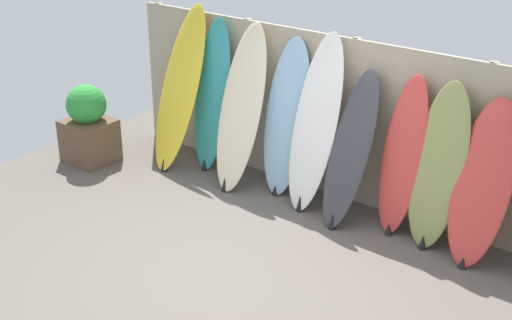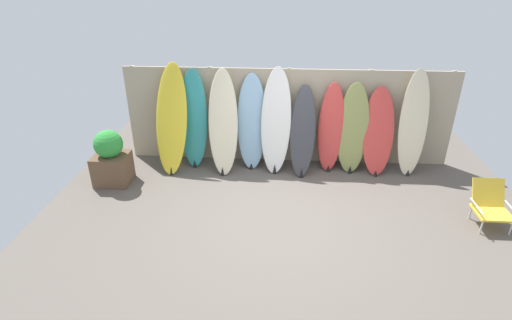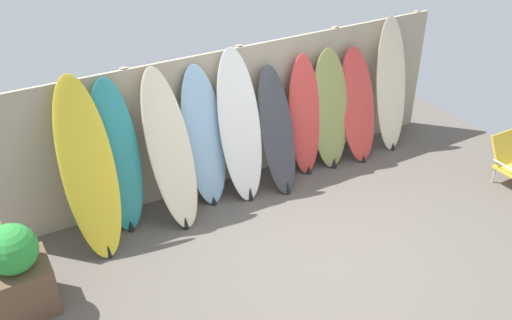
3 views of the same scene
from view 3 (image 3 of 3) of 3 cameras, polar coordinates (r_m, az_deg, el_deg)
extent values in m
plane|color=#5B544C|center=(6.41, 7.40, -9.65)|extent=(7.68, 7.68, 0.00)
cube|color=tan|center=(7.32, -1.46, 4.60)|extent=(6.08, 0.04, 1.80)
cylinder|color=gray|center=(6.66, -23.93, -1.15)|extent=(0.10, 0.10, 1.80)
cylinder|color=gray|center=(6.86, -12.23, 1.97)|extent=(0.10, 0.10, 1.80)
cylinder|color=gray|center=(7.35, -1.61, 4.72)|extent=(0.10, 0.10, 1.80)
cylinder|color=gray|center=(8.07, 7.47, 6.94)|extent=(0.10, 0.10, 1.80)
cylinder|color=gray|center=(8.96, 14.98, 8.63)|extent=(0.10, 0.10, 1.80)
ellipsoid|color=yellow|center=(6.29, -16.45, -0.84)|extent=(0.60, 0.81, 1.93)
cone|color=black|center=(6.52, -14.51, -8.77)|extent=(0.08, 0.08, 0.15)
ellipsoid|color=teal|center=(6.52, -13.70, 0.22)|extent=(0.52, 0.41, 1.82)
cone|color=black|center=(6.84, -12.40, -6.41)|extent=(0.08, 0.08, 0.14)
ellipsoid|color=beige|center=(6.54, -8.59, 1.00)|extent=(0.59, 0.76, 1.84)
cone|color=black|center=(6.76, -7.05, -6.23)|extent=(0.08, 0.08, 0.16)
ellipsoid|color=#8CB7D6|center=(6.86, -5.22, 2.31)|extent=(0.55, 0.47, 1.74)
cone|color=black|center=(7.14, -4.27, -4.00)|extent=(0.08, 0.08, 0.11)
ellipsoid|color=white|center=(6.94, -1.62, 3.36)|extent=(0.57, 0.61, 1.87)
cone|color=black|center=(7.18, -0.58, -3.36)|extent=(0.08, 0.08, 0.18)
ellipsoid|color=#38383D|center=(7.16, 2.13, 2.96)|extent=(0.49, 0.69, 1.58)
cone|color=black|center=(7.32, 3.18, -2.76)|extent=(0.08, 0.08, 0.16)
ellipsoid|color=#D13D38|center=(7.51, 4.88, 4.44)|extent=(0.50, 0.45, 1.62)
cone|color=black|center=(7.75, 5.32, -0.96)|extent=(0.08, 0.08, 0.11)
ellipsoid|color=olive|center=(7.69, 7.43, 5.03)|extent=(0.58, 0.46, 1.63)
cone|color=black|center=(7.92, 7.83, -0.26)|extent=(0.08, 0.08, 0.14)
ellipsoid|color=#D13D38|center=(7.95, 10.15, 5.39)|extent=(0.56, 0.55, 1.56)
cone|color=black|center=(8.13, 10.69, 0.19)|extent=(0.08, 0.08, 0.10)
ellipsoid|color=beige|center=(8.27, 13.35, 7.30)|extent=(0.53, 0.52, 1.89)
cone|color=black|center=(8.53, 13.53, 1.39)|extent=(0.08, 0.08, 0.10)
cylinder|color=silver|center=(8.15, 22.69, -1.39)|extent=(0.02, 0.02, 0.22)
cube|color=gold|center=(8.18, 23.76, 1.06)|extent=(0.46, 0.23, 0.42)
cylinder|color=silver|center=(7.92, 23.87, -0.67)|extent=(0.02, 0.44, 0.02)
cube|color=brown|center=(6.06, -22.34, -11.70)|extent=(0.58, 0.53, 0.53)
sphere|color=green|center=(5.77, -23.27, -8.21)|extent=(0.49, 0.49, 0.49)
camera|label=1|loc=(6.82, 64.49, 8.93)|focal=50.00mm
camera|label=2|loc=(3.33, 79.03, -6.20)|focal=28.00mm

